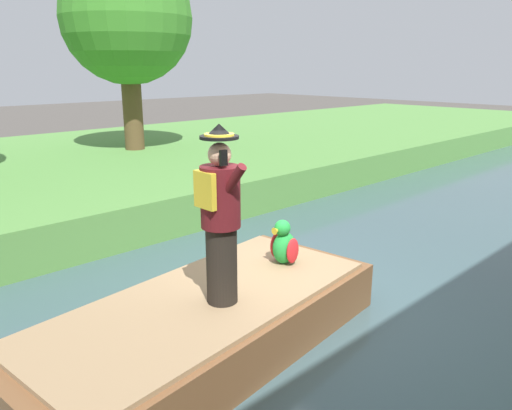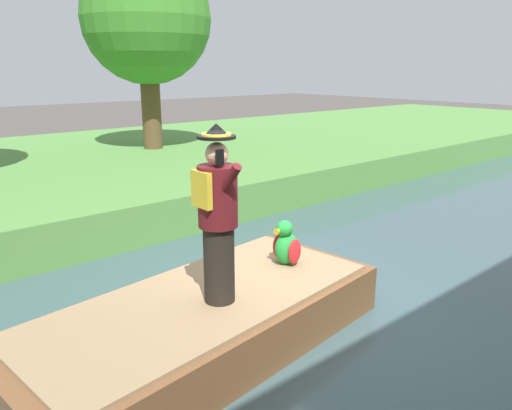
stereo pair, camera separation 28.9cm
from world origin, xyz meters
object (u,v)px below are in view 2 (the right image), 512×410
object	(u,v)px
parrot_plush	(286,245)
tree_broad	(146,20)
person_pirate	(218,216)
boat	(203,323)

from	to	relation	value
parrot_plush	tree_broad	bearing A→B (deg)	161.36
parrot_plush	tree_broad	distance (m)	9.51
tree_broad	parrot_plush	bearing A→B (deg)	-18.64
person_pirate	tree_broad	size ratio (longest dim) A/B	0.35
boat	tree_broad	size ratio (longest dim) A/B	0.84
boat	parrot_plush	xyz separation A→B (m)	(-0.09, 1.32, 0.55)
boat	person_pirate	bearing A→B (deg)	24.91
person_pirate	tree_broad	world-z (taller)	tree_broad
person_pirate	tree_broad	bearing A→B (deg)	152.07
boat	tree_broad	bearing A→B (deg)	153.96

